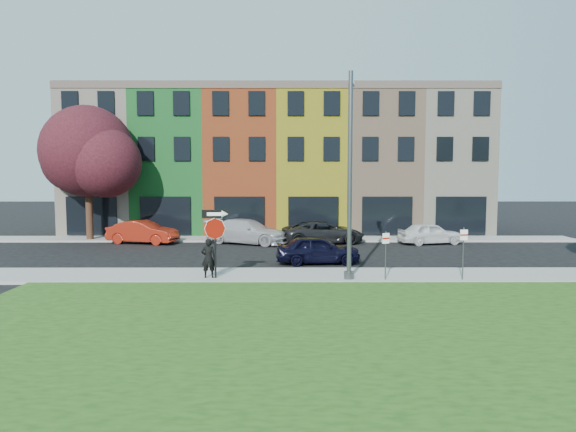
{
  "coord_description": "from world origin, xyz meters",
  "views": [
    {
      "loc": [
        -1.81,
        -18.42,
        4.41
      ],
      "look_at": [
        -1.75,
        4.0,
        2.51
      ],
      "focal_mm": 32.0,
      "sensor_mm": 36.0,
      "label": 1
    }
  ],
  "objects_px": {
    "sedan_near": "(318,249)",
    "man": "(208,258)",
    "stop_sign": "(215,229)",
    "street_lamp": "(350,176)"
  },
  "relations": [
    {
      "from": "sedan_near",
      "to": "street_lamp",
      "type": "relative_size",
      "value": 0.5
    },
    {
      "from": "stop_sign",
      "to": "sedan_near",
      "type": "distance_m",
      "value": 6.11
    },
    {
      "from": "stop_sign",
      "to": "street_lamp",
      "type": "xyz_separation_m",
      "value": [
        5.46,
        0.04,
        2.17
      ]
    },
    {
      "from": "stop_sign",
      "to": "man",
      "type": "bearing_deg",
      "value": 166.18
    },
    {
      "from": "stop_sign",
      "to": "sedan_near",
      "type": "bearing_deg",
      "value": 42.17
    },
    {
      "from": "stop_sign",
      "to": "street_lamp",
      "type": "bearing_deg",
      "value": 0.66
    },
    {
      "from": "sedan_near",
      "to": "man",
      "type": "bearing_deg",
      "value": 125.7
    },
    {
      "from": "stop_sign",
      "to": "sedan_near",
      "type": "xyz_separation_m",
      "value": [
        4.42,
        3.97,
        -1.42
      ]
    },
    {
      "from": "sedan_near",
      "to": "street_lamp",
      "type": "height_order",
      "value": "street_lamp"
    },
    {
      "from": "stop_sign",
      "to": "man",
      "type": "relative_size",
      "value": 1.73
    }
  ]
}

